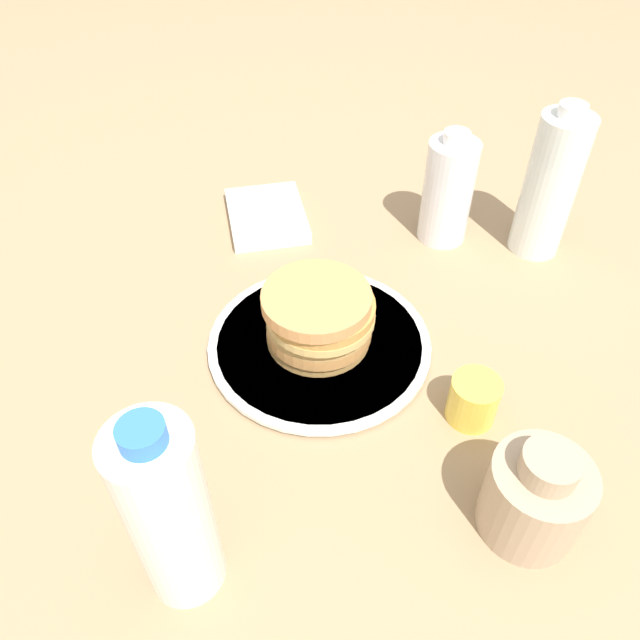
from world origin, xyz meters
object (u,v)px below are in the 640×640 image
at_px(juice_glass, 473,400).
at_px(water_bottle_mid, 169,514).
at_px(cream_jug, 535,496).
at_px(water_bottle_near, 448,191).
at_px(plate, 320,345).
at_px(water_bottle_far, 550,186).
at_px(pancake_stack, 320,318).

bearing_deg(juice_glass, water_bottle_mid, -75.45).
xyz_separation_m(cream_jug, water_bottle_near, (-0.49, 0.13, 0.03)).
height_order(juice_glass, water_bottle_near, water_bottle_near).
distance_m(juice_glass, water_bottle_mid, 0.38).
distance_m(plate, water_bottle_far, 0.42).
bearing_deg(water_bottle_near, juice_glass, -19.25).
distance_m(plate, water_bottle_near, 0.33).
relative_size(cream_jug, water_bottle_mid, 0.50).
xyz_separation_m(juice_glass, water_bottle_near, (-0.34, 0.12, 0.06)).
relative_size(cream_jug, water_bottle_far, 0.51).
relative_size(juice_glass, water_bottle_near, 0.33).
height_order(cream_jug, water_bottle_mid, water_bottle_mid).
bearing_deg(pancake_stack, water_bottle_far, 106.38).
bearing_deg(water_bottle_near, water_bottle_far, 61.54).
height_order(plate, water_bottle_far, water_bottle_far).
distance_m(pancake_stack, water_bottle_mid, 0.34).
distance_m(water_bottle_near, water_bottle_mid, 0.65).
bearing_deg(water_bottle_near, pancake_stack, -54.87).
height_order(plate, cream_jug, cream_jug).
xyz_separation_m(plate, water_bottle_far, (-0.11, 0.39, 0.11)).
bearing_deg(plate, juice_glass, 41.72).
relative_size(water_bottle_near, water_bottle_mid, 0.75).
bearing_deg(plate, cream_jug, 23.88).
height_order(plate, juice_glass, juice_glass).
xyz_separation_m(water_bottle_mid, water_bottle_far, (-0.37, 0.61, -0.00)).
bearing_deg(water_bottle_near, plate, -55.02).
bearing_deg(water_bottle_far, pancake_stack, -73.62).
distance_m(water_bottle_near, water_bottle_far, 0.15).
bearing_deg(plate, water_bottle_far, 106.23).
distance_m(juice_glass, water_bottle_far, 0.38).
distance_m(pancake_stack, juice_glass, 0.22).
bearing_deg(water_bottle_far, water_bottle_mid, -58.84).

